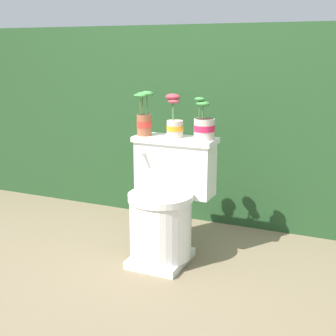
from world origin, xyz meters
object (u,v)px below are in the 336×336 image
potted_plant_left (144,118)px  potted_plant_middle (204,126)px  toilet (166,205)px  potted_plant_midleft (175,122)px

potted_plant_left → potted_plant_middle: size_ratio=1.09×
toilet → potted_plant_midleft: potted_plant_midleft is taller
potted_plant_middle → toilet: bearing=-142.8°
potted_plant_left → potted_plant_midleft: size_ratio=1.05×
toilet → potted_plant_midleft: bearing=92.1°
toilet → potted_plant_left: 0.51m
potted_plant_midleft → toilet: bearing=-87.9°
toilet → potted_plant_middle: potted_plant_middle is taller
toilet → potted_plant_middle: 0.49m
potted_plant_left → potted_plant_middle: potted_plant_left is taller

